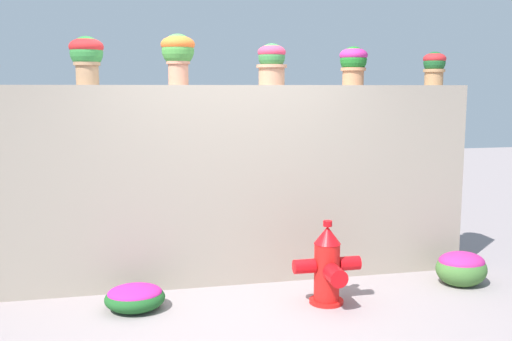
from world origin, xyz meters
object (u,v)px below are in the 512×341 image
Objects in this scene: potted_plant_3 at (272,62)px; flower_bush_right at (135,297)px; potted_plant_4 at (353,62)px; potted_plant_2 at (178,52)px; fire_hydrant at (328,267)px; potted_plant_1 at (87,55)px; flower_bush_left at (461,267)px; potted_plant_5 at (434,65)px.

potted_plant_3 is 2.55m from flower_bush_right.
potted_plant_3 is at bearing 179.81° from potted_plant_4.
fire_hydrant is (1.23, -0.86, -1.93)m from potted_plant_2.
potted_plant_4 is at bearing -1.98° from potted_plant_2.
flower_bush_left is at bearing -10.38° from potted_plant_1.
potted_plant_3 is 0.53× the size of fire_hydrant.
potted_plant_2 reaches higher than potted_plant_1.
potted_plant_3 is (0.90, -0.06, -0.08)m from potted_plant_2.
potted_plant_2 is 0.63× the size of fire_hydrant.
potted_plant_4 reaches higher than potted_plant_5.
flower_bush_left is at bearing -0.32° from flower_bush_right.
potted_plant_1 is 4.14m from flower_bush_left.
potted_plant_5 is 0.69× the size of flower_bush_left.
potted_plant_5 is at bearing 10.78° from flower_bush_right.
potted_plant_5 is (3.49, -0.03, -0.07)m from potted_plant_1.
potted_plant_4 is 0.76× the size of flower_bush_left.
flower_bush_right is at bearing -165.56° from potted_plant_4.
fire_hydrant reaches higher than flower_bush_right.
potted_plant_5 reaches higher than fire_hydrant.
flower_bush_right is at bearing -169.22° from potted_plant_5.
potted_plant_2 is at bearing 0.11° from potted_plant_1.
potted_plant_4 is (2.58, -0.06, -0.05)m from potted_plant_1.
fire_hydrant is (-0.52, -0.80, -1.85)m from potted_plant_4.
potted_plant_1 reaches higher than potted_plant_4.
potted_plant_1 reaches higher than potted_plant_3.
flower_bush_right is at bearing 179.68° from flower_bush_left.
potted_plant_1 is at bearing -179.89° from potted_plant_2.
potted_plant_3 is 0.80× the size of flower_bush_left.
flower_bush_right is at bearing -59.85° from potted_plant_1.
potted_plant_3 reaches higher than potted_plant_4.
flower_bush_right is at bearing -126.71° from potted_plant_2.
potted_plant_1 is 0.88× the size of flower_bush_left.
potted_plant_4 is (0.85, -0.00, 0.00)m from potted_plant_3.
potted_plant_3 is 0.85m from potted_plant_4.
flower_bush_left is (1.80, -0.59, -2.01)m from potted_plant_3.
potted_plant_2 is at bearing 176.34° from potted_plant_3.
potted_plant_4 is 0.73× the size of flower_bush_right.
potted_plant_5 is 0.65× the size of flower_bush_right.
potted_plant_3 reaches higher than fire_hydrant.
potted_plant_4 is 3.09m from flower_bush_right.
potted_plant_5 is at bearing 94.27° from flower_bush_left.
flower_bush_right is (0.37, -0.63, -2.12)m from potted_plant_1.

